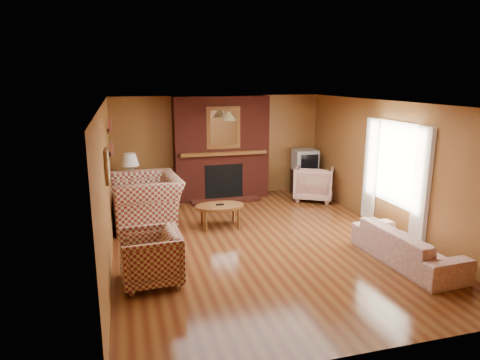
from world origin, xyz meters
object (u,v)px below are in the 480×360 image
object	(u,v)px
floral_sofa	(407,246)
tv_stand	(304,182)
plaid_armchair	(151,257)
coffee_table	(220,208)
table_lamp	(130,166)
fireplace	(221,149)
side_table	(132,197)
floral_armchair	(314,183)
crt_tv	(305,160)
plaid_loveseat	(146,200)

from	to	relation	value
floral_sofa	tv_stand	world-z (taller)	tv_stand
plaid_armchair	tv_stand	xyz separation A→B (m)	(4.00, 3.84, -0.08)
tv_stand	plaid_armchair	bearing A→B (deg)	-138.37
coffee_table	table_lamp	world-z (taller)	table_lamp
coffee_table	fireplace	bearing A→B (deg)	75.95
side_table	coffee_table	bearing A→B (deg)	-43.41
floral_armchair	side_table	bearing A→B (deg)	28.34
side_table	crt_tv	xyz separation A→B (m)	(4.15, 0.34, 0.53)
tv_stand	crt_tv	bearing A→B (deg)	-92.18
coffee_table	crt_tv	bearing A→B (deg)	35.83
table_lamp	tv_stand	size ratio (longest dim) A/B	1.04
plaid_loveseat	floral_sofa	world-z (taller)	plaid_loveseat
plaid_armchair	crt_tv	world-z (taller)	crt_tv
plaid_loveseat	table_lamp	xyz separation A→B (m)	(-0.25, 0.89, 0.51)
coffee_table	side_table	bearing A→B (deg)	136.59
plaid_armchair	side_table	xyz separation A→B (m)	(-0.15, 3.49, -0.05)
plaid_armchair	floral_armchair	world-z (taller)	floral_armchair
floral_sofa	crt_tv	xyz separation A→B (m)	(0.15, 4.22, 0.57)
fireplace	floral_sofa	world-z (taller)	fireplace
plaid_loveseat	table_lamp	size ratio (longest dim) A/B	2.36
plaid_loveseat	plaid_armchair	bearing A→B (deg)	-7.28
crt_tv	table_lamp	bearing A→B (deg)	-175.26
side_table	tv_stand	xyz separation A→B (m)	(4.15, 0.35, -0.03)
plaid_loveseat	crt_tv	world-z (taller)	crt_tv
side_table	table_lamp	world-z (taller)	table_lamp
coffee_table	crt_tv	size ratio (longest dim) A/B	1.57
plaid_loveseat	side_table	distance (m)	0.93
plaid_loveseat	table_lamp	distance (m)	1.05
floral_armchair	table_lamp	bearing A→B (deg)	28.34
fireplace	table_lamp	size ratio (longest dim) A/B	3.89
plaid_armchair	crt_tv	xyz separation A→B (m)	(4.00, 3.83, 0.47)
crt_tv	plaid_armchair	bearing A→B (deg)	-136.23
fireplace	side_table	xyz separation A→B (m)	(-2.10, -0.53, -0.86)
coffee_table	tv_stand	world-z (taller)	tv_stand
floral_sofa	side_table	distance (m)	5.57
side_table	table_lamp	size ratio (longest dim) A/B	1.04
coffee_table	tv_stand	xyz separation A→B (m)	(2.56, 1.85, -0.09)
plaid_loveseat	plaid_armchair	distance (m)	2.61
fireplace	plaid_armchair	xyz separation A→B (m)	(-1.95, -4.02, -0.81)
plaid_loveseat	crt_tv	bearing A→B (deg)	102.44
plaid_armchair	coffee_table	bearing A→B (deg)	141.71
plaid_armchair	floral_armchair	bearing A→B (deg)	126.87
crt_tv	tv_stand	bearing A→B (deg)	90.00
table_lamp	floral_sofa	bearing A→B (deg)	-44.08
table_lamp	crt_tv	size ratio (longest dim) A/B	1.03
tv_stand	table_lamp	bearing A→B (deg)	-177.36
side_table	crt_tv	world-z (taller)	crt_tv
plaid_loveseat	floral_sofa	size ratio (longest dim) A/B	0.77
floral_armchair	coffee_table	xyz separation A→B (m)	(-2.56, -1.28, -0.01)
floral_armchair	tv_stand	distance (m)	0.58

